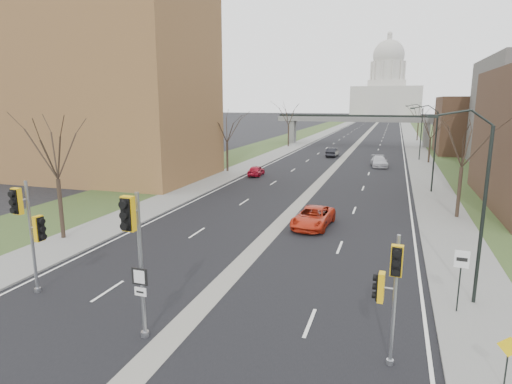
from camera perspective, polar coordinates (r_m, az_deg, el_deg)
The scene contains 29 objects.
ground at distance 18.67m, azimuth -10.07°, elevation -17.39°, with size 700.00×700.00×0.00m, color black.
road_surface at distance 164.72m, azimuth 15.32°, elevation 8.32°, with size 20.00×600.00×0.01m, color black.
median_strip at distance 164.72m, azimuth 15.32°, elevation 8.32°, with size 1.20×600.00×0.02m, color gray.
sidewalk_right at distance 164.58m, azimuth 19.53°, elevation 8.08°, with size 4.00×600.00×0.12m, color gray.
sidewalk_left at distance 165.73m, azimuth 11.13°, elevation 8.56°, with size 4.00×600.00×0.12m, color gray.
grass_verge_right at distance 164.84m, azimuth 21.63°, elevation 7.93°, with size 8.00×600.00×0.10m, color #324620.
grass_verge_left at distance 166.55m, azimuth 9.06°, elevation 8.64°, with size 8.00×600.00×0.10m, color #324620.
apartment_building at distance 55.80m, azimuth -20.04°, elevation 13.17°, with size 25.00×16.00×22.00m, color olive.
commercial_block_far at distance 85.55m, azimuth 27.67°, elevation 7.82°, with size 14.00×14.00×10.00m, color #4A3422.
pedestrian_bridge at distance 94.71m, azimuth 13.29°, elevation 9.02°, with size 34.00×3.00×6.45m.
capitol at distance 334.51m, azimuth 17.02°, elevation 13.02°, with size 48.00×42.00×55.75m.
streetlight_near at distance 20.63m, azimuth 26.55°, elevation 4.73°, with size 2.61×0.20×8.70m.
streetlight_mid at distance 46.43m, azimuth 21.98°, elevation 8.42°, with size 2.61×0.20×8.70m.
streetlight_far at distance 72.38m, azimuth 20.66°, elevation 9.46°, with size 2.61×0.20×8.70m.
tree_left_a at distance 30.64m, azimuth -25.31°, elevation 6.19°, with size 7.20×7.20×9.40m.
tree_left_b at distance 56.37m, azimuth -3.90°, elevation 8.97°, with size 6.75×6.75×8.81m.
tree_left_c at distance 88.80m, azimuth 4.39°, elevation 10.55°, with size 7.65×7.65×9.99m.
tree_right_a at distance 36.72m, azimuth 26.08°, elevation 6.88°, with size 7.20×7.20×9.40m.
tree_right_b at distance 69.55m, azimuth 22.36°, elevation 8.33°, with size 6.30×6.30×8.22m.
tree_right_c at distance 109.42m, azimuth 20.94°, elevation 10.06°, with size 7.65×7.65×9.99m.
signal_pole_left at distance 22.52m, azimuth -27.99°, elevation -3.58°, with size 1.04×0.95×5.52m.
signal_pole_median at distance 16.48m, azimuth -15.93°, elevation -6.29°, with size 0.67×0.95×5.83m.
signal_pole_right at distance 15.35m, azimuth 17.42°, elevation -11.48°, with size 0.83×0.88×4.78m.
speed_limit_sign at distance 20.58m, azimuth 25.63°, elevation -9.34°, with size 0.60×0.07×2.79m.
warning_sign at distance 16.45m, azimuth 30.57°, elevation -18.16°, with size 0.68×0.25×1.80m.
car_left_near at distance 53.79m, azimuth 0.02°, elevation 2.89°, with size 1.55×3.86×1.31m, color #AF142A.
car_left_far at distance 73.91m, azimuth 10.16°, elevation 5.24°, with size 1.58×4.54×1.50m, color black.
car_right_near at distance 32.00m, azimuth 7.64°, elevation -3.34°, with size 2.42×5.25×1.46m, color red.
car_right_mid at distance 63.80m, azimuth 16.10°, elevation 3.93°, with size 2.11×5.18×1.50m, color #B7B7BF.
Camera 1 is at (7.90, -14.28, 9.08)m, focal length 30.00 mm.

